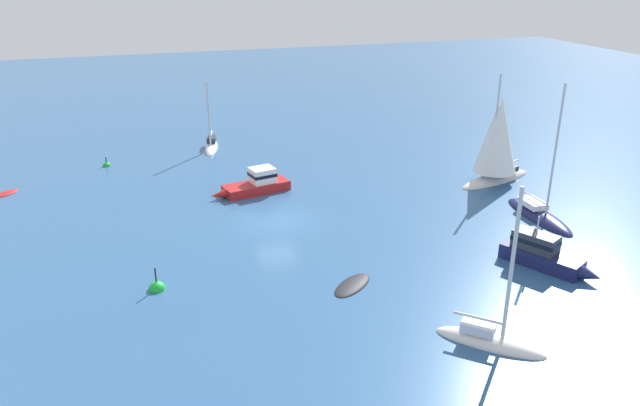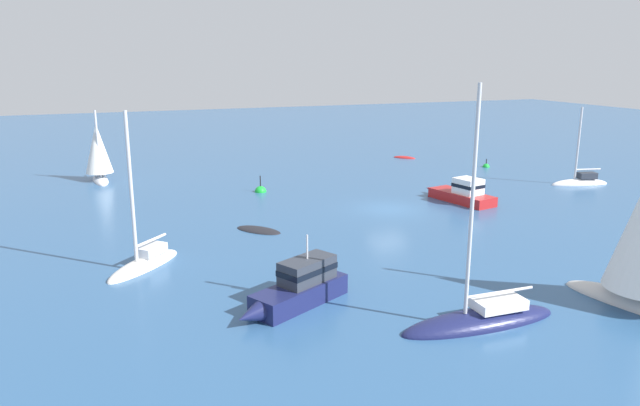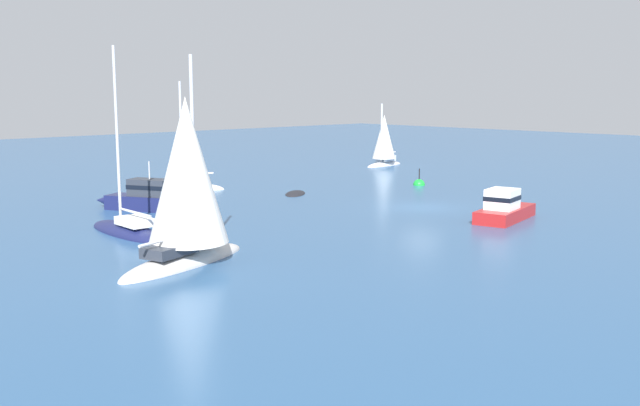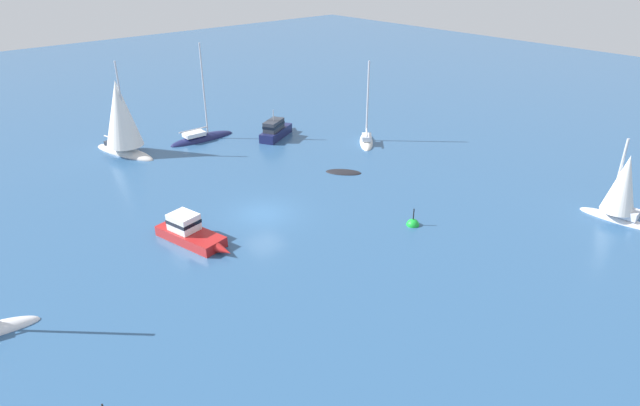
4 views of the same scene
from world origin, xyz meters
TOP-DOWN VIEW (x-y plane):
  - ground_plane at (0.00, 0.00)m, footprint 160.00×160.00m
  - ketch at (5.63, -16.16)m, footprint 4.37×4.30m
  - cabin_cruiser at (0.00, 5.72)m, footprint 6.09×2.78m
  - tender at (1.70, -9.41)m, footprint 3.10×2.87m
  - yacht at (-16.72, -17.70)m, footprint 4.87×2.31m
  - powerboat at (12.51, -10.66)m, footprint 3.55×5.42m
  - sloop at (16.68, -4.79)m, footprint 1.81×6.64m
  - yacht_1 at (17.84, 2.26)m, footprint 7.32×3.99m
  - mooring_buoy at (-8.04, -6.59)m, footprint 0.88×0.88m

SIDE VIEW (x-z plane):
  - ground_plane at x=0.00m, z-range 0.00..0.00m
  - tender at x=1.70m, z-range -0.17..0.17m
  - mooring_buoy at x=-8.04m, z-range -0.83..0.84m
  - sloop at x=16.68m, z-range -4.66..4.90m
  - ketch at x=5.63m, z-range -3.82..4.21m
  - cabin_cruiser at x=0.00m, z-range -0.24..1.51m
  - powerboat at x=12.51m, z-range -0.67..2.19m
  - yacht at x=-16.72m, z-range -0.90..5.22m
  - yacht_1 at x=17.84m, z-range -1.37..7.47m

